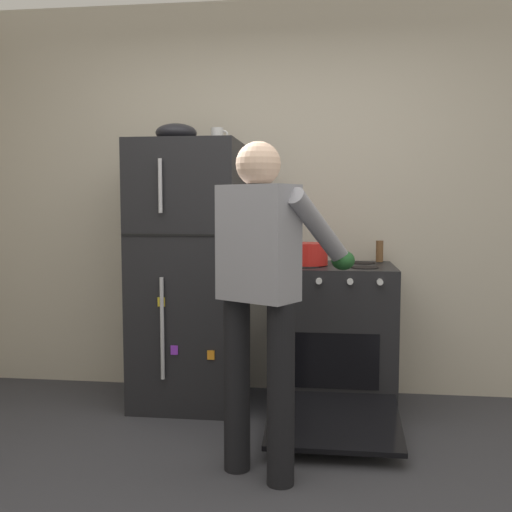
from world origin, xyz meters
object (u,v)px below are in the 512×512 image
red_pot (309,254)px  stove_range (333,338)px  pepper_mill (380,251)px  mixing_bowl (176,133)px  person_cook (264,278)px  coffee_mug (218,135)px  refrigerator (190,274)px

red_pot → stove_range: bearing=11.3°
pepper_mill → mixing_bowl: (-1.32, -0.20, 0.77)m
person_cook → coffee_mug: coffee_mug is taller
stove_range → coffee_mug: bearing=174.9°
person_cook → pepper_mill: person_cook is taller
mixing_bowl → red_pot: bearing=-3.3°
person_cook → stove_range: bearing=70.8°
refrigerator → red_pot: size_ratio=5.03×
person_cook → pepper_mill: bearing=61.9°
stove_range → pepper_mill: bearing=36.0°
stove_range → mixing_bowl: bearing=179.0°
coffee_mug → mixing_bowl: 0.27m
coffee_mug → mixing_bowl: bearing=-169.2°
red_pot → pepper_mill: bearing=28.5°
stove_range → coffee_mug: coffee_mug is taller
pepper_mill → refrigerator: bearing=-170.8°
red_pot → pepper_mill: pepper_mill is taller
coffee_mug → mixing_bowl: mixing_bowl is taller
stove_range → pepper_mill: (0.30, 0.22, 0.55)m
person_cook → red_pot: person_cook is taller
coffee_mug → mixing_bowl: (-0.26, -0.05, 0.01)m
red_pot → mixing_bowl: (-0.86, 0.05, 0.77)m
stove_range → person_cook: person_cook is taller
person_cook → mixing_bowl: (-0.68, 1.00, 0.81)m
mixing_bowl → stove_range: bearing=-1.0°
coffee_mug → person_cook: bearing=-68.3°
red_pot → refrigerator: bearing=176.4°
pepper_mill → red_pot: bearing=-151.5°
stove_range → coffee_mug: 1.51m
refrigerator → stove_range: 1.02m
red_pot → coffee_mug: (-0.60, 0.10, 0.76)m
pepper_mill → mixing_bowl: bearing=-171.4°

